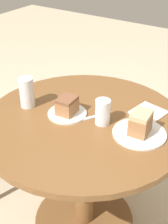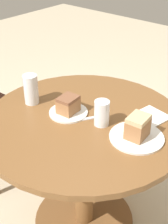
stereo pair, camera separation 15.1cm
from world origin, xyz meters
TOP-DOWN VIEW (x-y plane):
  - ground_plane at (0.00, 0.00)m, footprint 8.00×8.00m
  - table at (0.00, 0.00)m, footprint 1.00×1.00m
  - plate_near at (-0.01, 0.09)m, footprint 0.20×0.20m
  - plate_far at (0.03, -0.28)m, footprint 0.25×0.25m
  - cake_slice_near at (-0.01, 0.09)m, footprint 0.11×0.09m
  - cake_slice_far at (0.03, -0.28)m, footprint 0.11×0.09m
  - glass_lemonade at (0.02, -0.09)m, footprint 0.07×0.07m
  - glass_water at (-0.06, 0.31)m, footprint 0.08×0.08m
  - napkin_stack at (0.23, -0.24)m, footprint 0.17×0.17m
  - fork at (0.02, -0.02)m, footprint 0.14×0.10m

SIDE VIEW (x-z plane):
  - ground_plane at x=0.00m, z-range 0.00..0.00m
  - table at x=0.00m, z-range 0.16..0.91m
  - fork at x=0.02m, z-range 0.75..0.75m
  - napkin_stack at x=0.23m, z-range 0.75..0.76m
  - plate_near at x=-0.01m, z-range 0.75..0.76m
  - plate_far at x=0.03m, z-range 0.75..0.76m
  - cake_slice_near at x=-0.01m, z-range 0.76..0.84m
  - glass_lemonade at x=0.02m, z-range 0.74..0.87m
  - cake_slice_far at x=0.03m, z-range 0.76..0.86m
  - glass_water at x=-0.06m, z-range 0.74..0.90m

